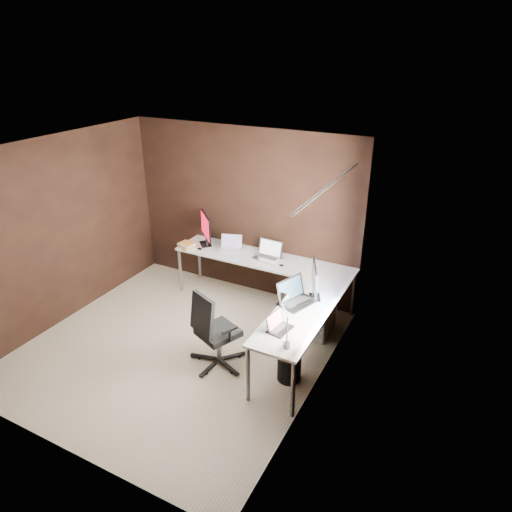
{
  "coord_description": "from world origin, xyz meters",
  "views": [
    {
      "loc": [
        3.06,
        -3.78,
        3.55
      ],
      "look_at": [
        0.64,
        0.95,
        1.03
      ],
      "focal_mm": 32.0,
      "sensor_mm": 36.0,
      "label": 1
    }
  ],
  "objects": [
    {
      "name": "office_chair",
      "position": [
        0.61,
        -0.04,
        0.29
      ],
      "size": [
        0.56,
        0.59,
        0.99
      ],
      "rotation": [
        0.0,
        0.0,
        -0.41
      ],
      "color": "black",
      "rests_on": "ground"
    },
    {
      "name": "monitor_right",
      "position": [
        1.51,
        0.78,
        0.98
      ],
      "size": [
        0.24,
        0.5,
        0.44
      ],
      "rotation": [
        0.0,
        0.0,
        1.99
      ],
      "color": "black",
      "rests_on": "desk"
    },
    {
      "name": "drawer_pedestal",
      "position": [
        1.43,
        1.15,
        0.3
      ],
      "size": [
        0.42,
        0.5,
        0.6
      ],
      "primitive_type": "cube",
      "color": "silver",
      "rests_on": "ground"
    },
    {
      "name": "laptop_silver",
      "position": [
        0.53,
        1.54,
        0.78
      ],
      "size": [
        0.39,
        0.29,
        0.25
      ],
      "rotation": [
        0.0,
        0.0,
        -0.07
      ],
      "color": "silver",
      "rests_on": "desk"
    },
    {
      "name": "laptop_black_big",
      "position": [
        1.34,
        0.59,
        0.79
      ],
      "size": [
        0.43,
        0.5,
        0.28
      ],
      "rotation": [
        0.0,
        0.0,
        1.22
      ],
      "color": "black",
      "rests_on": "desk"
    },
    {
      "name": "mouse_corner",
      "position": [
        0.82,
        1.38,
        0.74
      ],
      "size": [
        0.08,
        0.06,
        0.03
      ],
      "primitive_type": "ellipsoid",
      "rotation": [
        0.0,
        0.0,
        -0.15
      ],
      "color": "black",
      "rests_on": "desk"
    },
    {
      "name": "mouse_left",
      "position": [
        -0.49,
        1.33,
        0.75
      ],
      "size": [
        0.09,
        0.07,
        0.03
      ],
      "primitive_type": "ellipsoid",
      "rotation": [
        0.0,
        0.0,
        -0.32
      ],
      "color": "black",
      "rests_on": "desk"
    },
    {
      "name": "desk_lamp",
      "position": [
        1.55,
        -0.21,
        1.08
      ],
      "size": [
        0.19,
        0.21,
        0.56
      ],
      "rotation": [
        0.0,
        0.0,
        -0.21
      ],
      "color": "slate",
      "rests_on": "desk"
    },
    {
      "name": "laptop_black_small",
      "position": [
        1.4,
        -0.01,
        0.77
      ],
      "size": [
        0.24,
        0.31,
        0.19
      ],
      "rotation": [
        0.0,
        0.0,
        1.41
      ],
      "color": "black",
      "rests_on": "desk"
    },
    {
      "name": "monitor_left",
      "position": [
        -0.51,
        1.55,
        1.0
      ],
      "size": [
        0.41,
        0.41,
        0.48
      ],
      "rotation": [
        0.0,
        0.0,
        -0.79
      ],
      "color": "black",
      "rests_on": "desk"
    },
    {
      "name": "wastebasket",
      "position": [
        1.5,
        0.11,
        0.16
      ],
      "size": [
        0.33,
        0.33,
        0.31
      ],
      "primitive_type": "cylinder",
      "rotation": [
        0.0,
        0.0,
        0.24
      ],
      "color": "black",
      "rests_on": "ground"
    },
    {
      "name": "book_stack",
      "position": [
        -0.71,
        1.31,
        0.77
      ],
      "size": [
        0.3,
        0.27,
        0.08
      ],
      "rotation": [
        0.0,
        0.0,
        -0.31
      ],
      "color": "tan",
      "rests_on": "desk"
    },
    {
      "name": "laptop_white",
      "position": [
        -0.09,
        1.56,
        0.78
      ],
      "size": [
        0.37,
        0.31,
        0.21
      ],
      "rotation": [
        0.0,
        0.0,
        0.31
      ],
      "color": "silver",
      "rests_on": "desk"
    },
    {
      "name": "desk",
      "position": [
        0.84,
        1.04,
        0.68
      ],
      "size": [
        2.65,
        2.25,
        0.73
      ],
      "color": "silver",
      "rests_on": "ground"
    },
    {
      "name": "room",
      "position": [
        0.34,
        0.07,
        1.28
      ],
      "size": [
        3.6,
        3.6,
        2.5
      ],
      "color": "beige",
      "rests_on": "ground"
    }
  ]
}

